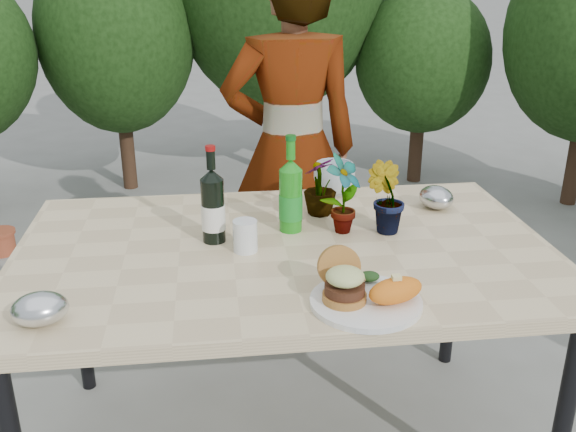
{
  "coord_description": "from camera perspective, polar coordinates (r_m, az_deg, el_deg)",
  "views": [
    {
      "loc": [
        -0.21,
        -1.74,
        1.55
      ],
      "look_at": [
        0.0,
        -0.08,
        0.88
      ],
      "focal_mm": 40.0,
      "sensor_mm": 36.0,
      "label": 1
    }
  ],
  "objects": [
    {
      "name": "seedling_right",
      "position": [
        2.14,
        2.87,
        2.66
      ],
      "size": [
        0.15,
        0.15,
        0.2
      ],
      "primitive_type": "imported",
      "rotation": [
        0.0,
        0.0,
        3.89
      ],
      "color": "#2A581E",
      "rests_on": "patio_table"
    },
    {
      "name": "seedling_left",
      "position": [
        1.98,
        4.93,
        1.91
      ],
      "size": [
        0.16,
        0.15,
        0.25
      ],
      "primitive_type": "imported",
      "rotation": [
        0.0,
        0.0,
        0.7
      ],
      "color": "#225F20",
      "rests_on": "patio_table"
    },
    {
      "name": "foil_packet_right",
      "position": [
        2.26,
        13.04,
        1.63
      ],
      "size": [
        0.14,
        0.16,
        0.08
      ],
      "primitive_type": "ellipsoid",
      "rotation": [
        0.0,
        0.0,
        1.89
      ],
      "color": "#B7B9BE",
      "rests_on": "patio_table"
    },
    {
      "name": "dinner_plate",
      "position": [
        1.62,
        6.93,
        -7.59
      ],
      "size": [
        0.28,
        0.28,
        0.01
      ],
      "primitive_type": "cylinder",
      "color": "white",
      "rests_on": "patio_table"
    },
    {
      "name": "grilled_veg",
      "position": [
        1.69,
        6.8,
        -5.43
      ],
      "size": [
        0.08,
        0.05,
        0.03
      ],
      "color": "olive",
      "rests_on": "dinner_plate"
    },
    {
      "name": "patio_table",
      "position": [
        1.95,
        -0.29,
        -4.25
      ],
      "size": [
        1.6,
        1.0,
        0.75
      ],
      "color": "beige",
      "rests_on": "ground"
    },
    {
      "name": "terracotta_pot",
      "position": [
        3.96,
        -24.15,
        -2.1
      ],
      "size": [
        0.17,
        0.17,
        0.14
      ],
      "color": "#A3462A",
      "rests_on": "ground"
    },
    {
      "name": "wine_bottle",
      "position": [
        1.93,
        -6.69,
        0.79
      ],
      "size": [
        0.07,
        0.07,
        0.3
      ],
      "rotation": [
        0.0,
        0.0,
        -0.17
      ],
      "color": "black",
      "rests_on": "patio_table"
    },
    {
      "name": "foil_packet_left",
      "position": [
        1.62,
        -21.19,
        -7.7
      ],
      "size": [
        0.15,
        0.13,
        0.08
      ],
      "primitive_type": "ellipsoid",
      "rotation": [
        0.0,
        0.0,
        0.16
      ],
      "color": "silver",
      "rests_on": "patio_table"
    },
    {
      "name": "burger_stack",
      "position": [
        1.6,
        4.94,
        -5.75
      ],
      "size": [
        0.11,
        0.16,
        0.11
      ],
      "color": "#B7722D",
      "rests_on": "dinner_plate"
    },
    {
      "name": "shrub_hedge",
      "position": [
        3.28,
        -2.26,
        14.9
      ],
      "size": [
        6.9,
        5.24,
        2.47
      ],
      "color": "#382316",
      "rests_on": "ground"
    },
    {
      "name": "sparkling_water",
      "position": [
        2.0,
        0.24,
        1.75
      ],
      "size": [
        0.07,
        0.07,
        0.31
      ],
      "rotation": [
        0.0,
        0.0,
        0.37
      ],
      "color": "#1B8618",
      "rests_on": "patio_table"
    },
    {
      "name": "blue_bowl",
      "position": [
        2.34,
        4.13,
        3.36
      ],
      "size": [
        0.17,
        0.17,
        0.12
      ],
      "primitive_type": "imported",
      "rotation": [
        0.0,
        0.0,
        0.16
      ],
      "color": "silver",
      "rests_on": "patio_table"
    },
    {
      "name": "person",
      "position": [
        2.72,
        0.28,
        5.86
      ],
      "size": [
        0.6,
        0.41,
        1.6
      ],
      "primitive_type": "imported",
      "rotation": [
        0.0,
        0.0,
        3.19
      ],
      "color": "#97604B",
      "rests_on": "ground"
    },
    {
      "name": "plastic_cup",
      "position": [
        1.88,
        -3.82,
        -1.78
      ],
      "size": [
        0.07,
        0.07,
        0.09
      ],
      "primitive_type": "cylinder",
      "color": "white",
      "rests_on": "patio_table"
    },
    {
      "name": "seedling_mid",
      "position": [
        2.01,
        8.67,
        1.59
      ],
      "size": [
        0.16,
        0.16,
        0.22
      ],
      "primitive_type": "imported",
      "rotation": [
        0.0,
        0.0,
        2.41
      ],
      "color": "#24521C",
      "rests_on": "patio_table"
    },
    {
      "name": "sweet_potato",
      "position": [
        1.6,
        9.54,
        -6.54
      ],
      "size": [
        0.17,
        0.12,
        0.06
      ],
      "primitive_type": "ellipsoid",
      "rotation": [
        0.0,
        0.0,
        0.35
      ],
      "color": "orange",
      "rests_on": "dinner_plate"
    }
  ]
}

